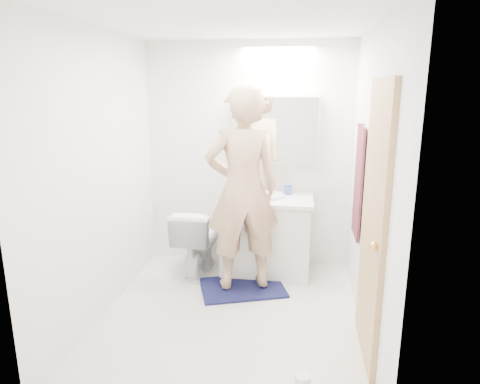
% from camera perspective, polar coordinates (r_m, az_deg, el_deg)
% --- Properties ---
extents(floor, '(2.50, 2.50, 0.00)m').
position_cam_1_polar(floor, '(3.89, -1.29, -16.06)').
color(floor, silver).
rests_on(floor, ground).
extents(ceiling, '(2.50, 2.50, 0.00)m').
position_cam_1_polar(ceiling, '(3.40, -1.53, 21.61)').
color(ceiling, white).
rests_on(ceiling, floor).
extents(wall_back, '(2.50, 0.00, 2.50)m').
position_cam_1_polar(wall_back, '(4.67, 1.11, 4.76)').
color(wall_back, white).
rests_on(wall_back, floor).
extents(wall_front, '(2.50, 0.00, 2.50)m').
position_cam_1_polar(wall_front, '(2.27, -6.56, -5.37)').
color(wall_front, white).
rests_on(wall_front, floor).
extents(wall_left, '(0.00, 2.50, 2.50)m').
position_cam_1_polar(wall_left, '(3.79, -18.07, 1.88)').
color(wall_left, white).
rests_on(wall_left, floor).
extents(wall_right, '(0.00, 2.50, 2.50)m').
position_cam_1_polar(wall_right, '(3.45, 16.94, 0.83)').
color(wall_right, white).
rests_on(wall_right, floor).
extents(vanity_cabinet, '(0.90, 0.55, 0.78)m').
position_cam_1_polar(vanity_cabinet, '(4.57, 3.45, -5.96)').
color(vanity_cabinet, silver).
rests_on(vanity_cabinet, floor).
extents(countertop, '(0.95, 0.58, 0.04)m').
position_cam_1_polar(countertop, '(4.45, 3.53, -0.99)').
color(countertop, white).
rests_on(countertop, vanity_cabinet).
extents(sink_basin, '(0.36, 0.36, 0.03)m').
position_cam_1_polar(sink_basin, '(4.47, 3.56, -0.46)').
color(sink_basin, white).
rests_on(sink_basin, countertop).
extents(faucet, '(0.02, 0.02, 0.16)m').
position_cam_1_polar(faucet, '(4.64, 3.76, 0.90)').
color(faucet, '#B6B6BB').
rests_on(faucet, countertop).
extents(medicine_cabinet, '(0.88, 0.14, 0.70)m').
position_cam_1_polar(medicine_cabinet, '(4.53, 4.82, 8.26)').
color(medicine_cabinet, white).
rests_on(medicine_cabinet, wall_back).
extents(mirror_panel, '(0.84, 0.01, 0.66)m').
position_cam_1_polar(mirror_panel, '(4.45, 4.76, 8.16)').
color(mirror_panel, silver).
rests_on(mirror_panel, medicine_cabinet).
extents(toilet, '(0.43, 0.72, 0.72)m').
position_cam_1_polar(toilet, '(4.59, -5.69, -6.36)').
color(toilet, white).
rests_on(toilet, floor).
extents(bath_rug, '(0.93, 0.78, 0.02)m').
position_cam_1_polar(bath_rug, '(4.34, 0.33, -12.52)').
color(bath_rug, '#151440').
rests_on(bath_rug, floor).
extents(person, '(0.81, 0.65, 1.91)m').
position_cam_1_polar(person, '(4.00, 0.35, 0.29)').
color(person, tan).
rests_on(person, bath_rug).
extents(door, '(0.04, 0.80, 2.00)m').
position_cam_1_polar(door, '(3.16, 17.26, -4.12)').
color(door, '#A58252').
rests_on(door, wall_right).
extents(door_knob, '(0.06, 0.06, 0.06)m').
position_cam_1_polar(door_knob, '(2.89, 17.31, -6.87)').
color(door_knob, gold).
rests_on(door_knob, door).
extents(towel, '(0.02, 0.42, 1.00)m').
position_cam_1_polar(towel, '(4.00, 15.37, 1.23)').
color(towel, black).
rests_on(towel, wall_right).
extents(towel_hook, '(0.07, 0.02, 0.02)m').
position_cam_1_polar(towel_hook, '(3.92, 15.67, 8.67)').
color(towel_hook, silver).
rests_on(towel_hook, wall_right).
extents(soap_bottle_a, '(0.10, 0.10, 0.20)m').
position_cam_1_polar(soap_bottle_a, '(4.59, 0.59, 1.04)').
color(soap_bottle_a, '#EEE89A').
rests_on(soap_bottle_a, countertop).
extents(soap_bottle_b, '(0.12, 0.12, 0.19)m').
position_cam_1_polar(soap_bottle_b, '(4.61, 1.70, 1.02)').
color(soap_bottle_b, '#5579B6').
rests_on(soap_bottle_b, countertop).
extents(toothbrush_cup, '(0.12, 0.12, 0.09)m').
position_cam_1_polar(toothbrush_cup, '(4.58, 6.37, 0.23)').
color(toothbrush_cup, '#3D62B8').
rests_on(toothbrush_cup, countertop).
extents(toilet_paper_roll, '(0.11, 0.11, 0.10)m').
position_cam_1_polar(toilet_paper_roll, '(3.13, 8.28, -23.56)').
color(toilet_paper_roll, silver).
rests_on(toilet_paper_roll, floor).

